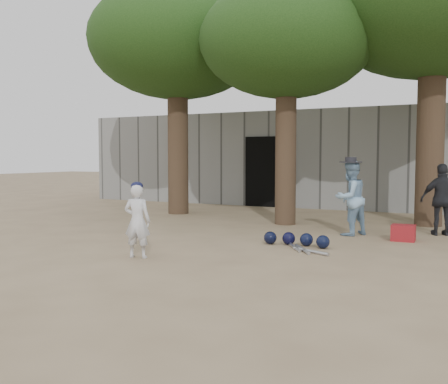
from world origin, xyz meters
The scene contains 9 objects.
ground centered at (0.00, 0.00, 0.00)m, with size 70.00×70.00×0.00m, color #937C5E.
boy_player centered at (-0.14, -0.52, 0.57)m, with size 0.42×0.27×1.14m, color silver.
spectator_blue centered at (2.31, 3.20, 0.74)m, with size 0.72×0.56×1.49m, color #80A6C6.
spectator_dark centered at (3.95, 4.00, 0.72)m, with size 0.84×0.35×1.43m, color black.
red_bag centered at (3.35, 2.95, 0.15)m, with size 0.42×0.32×0.30m, color #A3152C.
back_building centered at (0.00, 10.33, 1.50)m, with size 16.00×5.24×3.00m.
helmet_row centered at (1.74, 1.57, 0.12)m, with size 1.19×0.33×0.23m.
bat_pile centered at (1.97, 1.17, 0.03)m, with size 0.92×0.75×0.06m.
tree_row centered at (0.74, 5.02, 4.69)m, with size 11.40×5.80×6.69m.
Camera 1 is at (4.45, -6.75, 1.56)m, focal length 40.00 mm.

